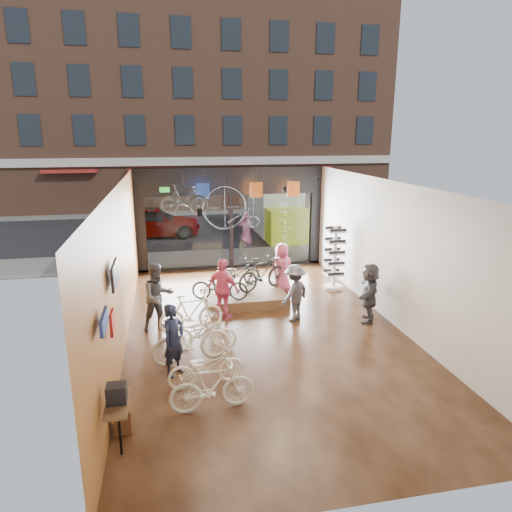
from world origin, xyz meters
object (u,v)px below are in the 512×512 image
object	(u,v)px
display_platform	(245,296)
display_bike_right	(236,273)
floor_bike_1	(212,386)
sunglasses_rack	(334,258)
customer_2	(223,289)
floor_bike_4	(203,333)
floor_bike_3	(191,340)
customer_3	(295,293)
customer_5	(369,292)
display_bike_left	(220,286)
customer_0	(174,340)
floor_bike_2	(206,367)
customer_4	(282,268)
display_bike_mid	(263,273)
penny_farthing	(234,209)
floor_bike_5	(191,313)
customer_1	(158,297)
street_car	(152,221)
hung_bike	(184,199)
box_truck	(279,213)

from	to	relation	value
display_platform	display_bike_right	bearing A→B (deg)	106.23
floor_bike_1	sunglasses_rack	bearing A→B (deg)	-41.70
customer_2	floor_bike_4	bearing A→B (deg)	110.85
floor_bike_3	customer_3	size ratio (longest dim) A/B	1.13
customer_2	customer_5	bearing A→B (deg)	-150.26
display_bike_left	customer_2	world-z (taller)	customer_2
customer_2	customer_0	bearing A→B (deg)	106.52
floor_bike_2	display_platform	bearing A→B (deg)	-27.39
display_platform	customer_0	xyz separation A→B (m)	(-2.23, -4.05, 0.64)
floor_bike_2	customer_4	distance (m)	5.94
display_bike_mid	penny_farthing	distance (m)	2.86
floor_bike_5	customer_2	xyz separation A→B (m)	(0.93, 0.67, 0.36)
customer_1	floor_bike_4	bearing A→B (deg)	-77.91
floor_bike_4	street_car	bearing A→B (deg)	16.39
floor_bike_2	customer_4	xyz separation A→B (m)	(2.89, 5.17, 0.41)
floor_bike_5	display_bike_mid	world-z (taller)	display_bike_mid
display_platform	floor_bike_4	bearing A→B (deg)	-117.19
display_bike_left	display_bike_right	distance (m)	1.31
customer_0	sunglasses_rack	world-z (taller)	sunglasses_rack
customer_3	penny_farthing	bearing A→B (deg)	-113.54
floor_bike_1	floor_bike_5	world-z (taller)	floor_bike_5
floor_bike_3	customer_2	world-z (taller)	customer_2
hung_bike	customer_0	bearing A→B (deg)	-171.24
floor_bike_5	hung_bike	distance (m)	4.59
box_truck	floor_bike_5	distance (m)	11.82
customer_1	customer_2	xyz separation A→B (m)	(1.75, 0.35, -0.03)
floor_bike_5	penny_farthing	xyz separation A→B (m)	(1.78, 4.25, 1.99)
customer_2	customer_1	bearing A→B (deg)	54.34
customer_4	display_bike_left	bearing A→B (deg)	14.87
street_car	box_truck	world-z (taller)	box_truck
floor_bike_3	customer_0	bearing A→B (deg)	129.01
floor_bike_3	floor_bike_4	distance (m)	0.70
floor_bike_3	floor_bike_5	distance (m)	1.70
street_car	customer_4	bearing A→B (deg)	-155.39
box_truck	display_platform	bearing A→B (deg)	-110.18
floor_bike_2	floor_bike_4	bearing A→B (deg)	-11.05
box_truck	customer_0	world-z (taller)	box_truck
floor_bike_4	customer_4	size ratio (longest dim) A/B	0.97
display_platform	floor_bike_5	bearing A→B (deg)	-132.63
floor_bike_5	customer_1	distance (m)	0.96
customer_3	penny_farthing	distance (m)	4.54
floor_bike_2	customer_2	world-z (taller)	customer_2
sunglasses_rack	street_car	bearing A→B (deg)	115.36
box_truck	customer_0	xyz separation A→B (m)	(-5.46, -12.86, -0.40)
customer_5	customer_2	bearing A→B (deg)	-76.45
display_bike_mid	floor_bike_2	bearing A→B (deg)	132.39
floor_bike_2	display_bike_mid	world-z (taller)	display_bike_mid
customer_0	sunglasses_rack	size ratio (longest dim) A/B	0.76
floor_bike_3	floor_bike_5	size ratio (longest dim) A/B	1.06
customer_5	penny_farthing	xyz separation A→B (m)	(-3.02, 4.50, 1.68)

